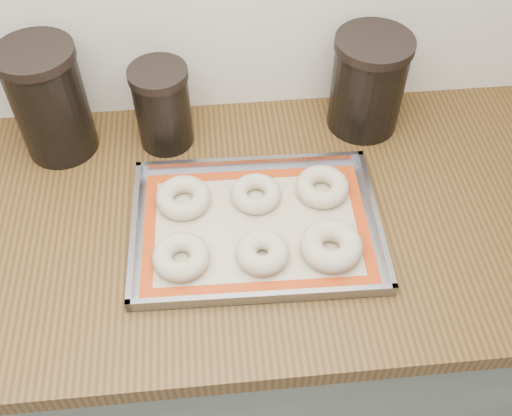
{
  "coord_description": "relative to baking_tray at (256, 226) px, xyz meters",
  "views": [
    {
      "loc": [
        -0.11,
        0.94,
        1.78
      ],
      "look_at": [
        -0.04,
        1.64,
        0.96
      ],
      "focal_mm": 42.0,
      "sensor_mm": 36.0,
      "label": 1
    }
  ],
  "objects": [
    {
      "name": "canister_left",
      "position": [
        -0.38,
        0.26,
        0.11
      ],
      "size": [
        0.15,
        0.15,
        0.24
      ],
      "color": "black",
      "rests_on": "countertop"
    },
    {
      "name": "bagel_front_left",
      "position": [
        -0.14,
        -0.07,
        0.02
      ],
      "size": [
        0.11,
        0.11,
        0.04
      ],
      "primitive_type": "torus",
      "rotation": [
        0.0,
        0.0,
        0.07
      ],
      "color": "beige",
      "rests_on": "baking_mat"
    },
    {
      "name": "bagel_back_left",
      "position": [
        -0.13,
        0.07,
        0.01
      ],
      "size": [
        0.12,
        0.12,
        0.03
      ],
      "primitive_type": "torus",
      "rotation": [
        0.0,
        0.0,
        -0.11
      ],
      "color": "beige",
      "rests_on": "baking_mat"
    },
    {
      "name": "countertop",
      "position": [
        0.04,
        0.04,
        -0.03
      ],
      "size": [
        3.06,
        0.68,
        0.04
      ],
      "primitive_type": "cube",
      "color": "brown",
      "rests_on": "cabinet"
    },
    {
      "name": "cabinet",
      "position": [
        0.04,
        0.04,
        -0.48
      ],
      "size": [
        3.0,
        0.65,
        0.86
      ],
      "primitive_type": "cube",
      "color": "slate",
      "rests_on": "floor"
    },
    {
      "name": "bagel_front_mid",
      "position": [
        0.0,
        -0.07,
        0.02
      ],
      "size": [
        0.1,
        0.1,
        0.04
      ],
      "primitive_type": "torus",
      "rotation": [
        0.0,
        0.0,
        -0.09
      ],
      "color": "beige",
      "rests_on": "baking_mat"
    },
    {
      "name": "baking_mat",
      "position": [
        -0.0,
        0.0,
        -0.0
      ],
      "size": [
        0.43,
        0.3,
        0.0
      ],
      "rotation": [
        0.0,
        0.0,
        -0.03
      ],
      "color": "#C6B793",
      "rests_on": "baking_tray"
    },
    {
      "name": "canister_right",
      "position": [
        0.26,
        0.27,
        0.1
      ],
      "size": [
        0.16,
        0.16,
        0.21
      ],
      "color": "black",
      "rests_on": "countertop"
    },
    {
      "name": "canister_mid",
      "position": [
        -0.16,
        0.26,
        0.08
      ],
      "size": [
        0.12,
        0.12,
        0.18
      ],
      "color": "black",
      "rests_on": "countertop"
    },
    {
      "name": "bagel_back_mid",
      "position": [
        0.01,
        0.07,
        0.01
      ],
      "size": [
        0.1,
        0.1,
        0.03
      ],
      "primitive_type": "torus",
      "rotation": [
        0.0,
        0.0,
        0.05
      ],
      "color": "beige",
      "rests_on": "baking_mat"
    },
    {
      "name": "bagel_back_right",
      "position": [
        0.14,
        0.07,
        0.02
      ],
      "size": [
        0.11,
        0.11,
        0.03
      ],
      "primitive_type": "torus",
      "rotation": [
        0.0,
        0.0,
        -0.09
      ],
      "color": "beige",
      "rests_on": "baking_mat"
    },
    {
      "name": "baking_tray",
      "position": [
        0.0,
        0.0,
        0.0
      ],
      "size": [
        0.47,
        0.34,
        0.03
      ],
      "rotation": [
        0.0,
        0.0,
        -0.03
      ],
      "color": "gray",
      "rests_on": "countertop"
    },
    {
      "name": "bagel_front_right",
      "position": [
        0.13,
        -0.07,
        0.02
      ],
      "size": [
        0.12,
        0.12,
        0.04
      ],
      "primitive_type": "torus",
      "rotation": [
        0.0,
        0.0,
        -0.07
      ],
      "color": "beige",
      "rests_on": "baking_mat"
    }
  ]
}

